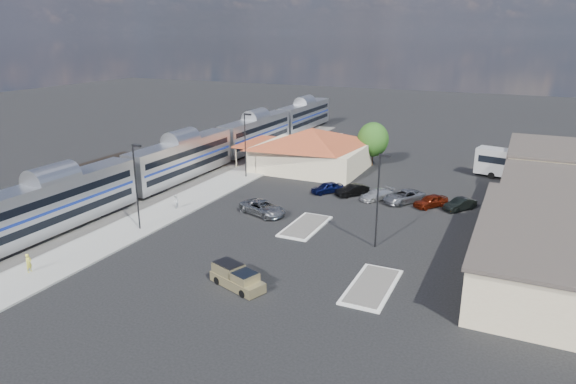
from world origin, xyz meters
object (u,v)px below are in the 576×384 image
at_px(station_depot, 311,149).
at_px(coach_bus, 524,165).
at_px(pickup_truck, 237,278).
at_px(suv, 263,208).

xyz_separation_m(station_depot, coach_bus, (28.56, 6.25, -0.82)).
bearing_deg(station_depot, coach_bus, 12.35).
bearing_deg(coach_bus, pickup_truck, 167.25).
xyz_separation_m(suv, coach_bus, (25.78, 26.76, 1.52)).
xyz_separation_m(station_depot, pickup_truck, (8.87, -36.46, -2.33)).
relative_size(station_depot, pickup_truck, 3.55).
distance_m(pickup_truck, suv, 17.08).
relative_size(station_depot, suv, 3.22).
bearing_deg(suv, station_depot, 27.00).
xyz_separation_m(station_depot, suv, (2.78, -20.50, -2.34)).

